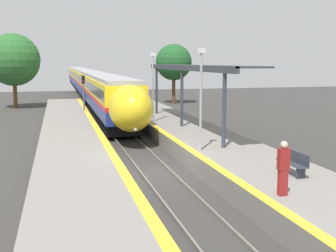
{
  "coord_description": "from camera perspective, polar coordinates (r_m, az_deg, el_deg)",
  "views": [
    {
      "loc": [
        -4.33,
        -18.87,
        5.21
      ],
      "look_at": [
        0.61,
        -0.07,
        2.25
      ],
      "focal_mm": 45.0,
      "sensor_mm": 36.0,
      "label": 1
    }
  ],
  "objects": [
    {
      "name": "ground_plane",
      "position": [
        20.05,
        -1.73,
        -6.42
      ],
      "size": [
        120.0,
        120.0,
        0.0
      ],
      "primitive_type": "plane",
      "color": "#383533"
    },
    {
      "name": "rail_left",
      "position": [
        19.89,
        -3.77,
        -6.33
      ],
      "size": [
        0.08,
        90.0,
        0.15
      ],
      "primitive_type": "cube",
      "color": "slate",
      "rests_on": "ground_plane"
    },
    {
      "name": "rail_right",
      "position": [
        20.2,
        0.27,
        -6.08
      ],
      "size": [
        0.08,
        90.0,
        0.15
      ],
      "primitive_type": "cube",
      "color": "slate",
      "rests_on": "ground_plane"
    },
    {
      "name": "train",
      "position": [
        67.53,
        -11.07,
        6.02
      ],
      "size": [
        2.84,
        87.46,
        4.01
      ],
      "color": "black",
      "rests_on": "ground_plane"
    },
    {
      "name": "platform_right",
      "position": [
        21.14,
        8.76,
        -4.45
      ],
      "size": [
        4.42,
        64.0,
        0.92
      ],
      "color": "gray",
      "rests_on": "ground_plane"
    },
    {
      "name": "platform_left",
      "position": [
        19.47,
        -12.14,
        -5.68
      ],
      "size": [
        3.72,
        64.0,
        0.92
      ],
      "color": "gray",
      "rests_on": "ground_plane"
    },
    {
      "name": "platform_bench",
      "position": [
        17.0,
        16.67,
        -4.72
      ],
      "size": [
        0.44,
        1.7,
        0.89
      ],
      "color": "#2D333D",
      "rests_on": "platform_right"
    },
    {
      "name": "person_waiting",
      "position": [
        14.12,
        15.34,
        -5.41
      ],
      "size": [
        0.36,
        0.24,
        1.8
      ],
      "color": "maroon",
      "rests_on": "platform_right"
    },
    {
      "name": "railway_signal",
      "position": [
        38.37,
        -11.36,
        4.41
      ],
      "size": [
        0.28,
        0.28,
        4.03
      ],
      "color": "#59595E",
      "rests_on": "ground_plane"
    },
    {
      "name": "lamppost_near",
      "position": [
        20.42,
        4.48,
        4.6
      ],
      "size": [
        0.36,
        0.2,
        4.97
      ],
      "color": "#9E9EA3",
      "rests_on": "platform_right"
    },
    {
      "name": "lamppost_mid",
      "position": [
        30.58,
        -2.05,
        5.96
      ],
      "size": [
        0.36,
        0.2,
        4.97
      ],
      "color": "#9E9EA3",
      "rests_on": "platform_right"
    },
    {
      "name": "station_canopy",
      "position": [
        28.36,
        3.03,
        7.72
      ],
      "size": [
        2.02,
        17.88,
        4.11
      ],
      "color": "#333842",
      "rests_on": "platform_right"
    },
    {
      "name": "background_tree_left",
      "position": [
        50.96,
        -20.21,
        8.4
      ],
      "size": [
        5.89,
        5.89,
        8.41
      ],
      "color": "brown",
      "rests_on": "ground_plane"
    },
    {
      "name": "background_tree_right",
      "position": [
        53.26,
        0.78,
        8.61
      ],
      "size": [
        4.54,
        4.54,
        7.46
      ],
      "color": "brown",
      "rests_on": "ground_plane"
    }
  ]
}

